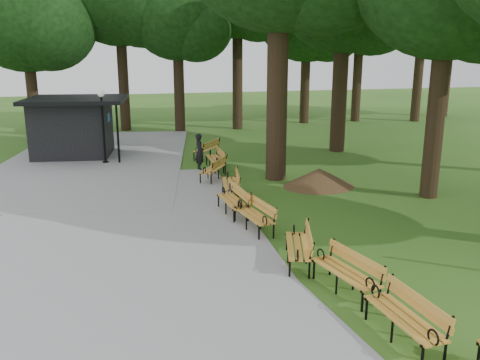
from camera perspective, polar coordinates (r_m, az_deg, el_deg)
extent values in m
plane|color=#2F5E1B|center=(11.70, 6.92, -10.81)|extent=(100.00, 100.00, 0.00)
cube|color=#97979A|center=(13.75, -13.69, -7.03)|extent=(12.00, 38.00, 0.06)
imported|color=black|center=(21.44, -4.59, 3.18)|extent=(0.46, 0.62, 1.56)
cylinder|color=black|center=(23.28, -15.17, 5.47)|extent=(0.10, 0.10, 3.03)
sphere|color=white|center=(23.10, -15.43, 9.42)|extent=(0.32, 0.32, 0.32)
cone|color=#47301C|center=(19.08, 8.91, 0.29)|extent=(2.27, 2.27, 0.70)
cylinder|color=black|center=(18.21, 21.44, 9.05)|extent=(0.60, 0.60, 7.11)
cylinder|color=black|center=(19.53, 4.27, 12.67)|extent=(0.80, 0.80, 8.73)
cylinder|color=black|center=(25.65, 11.25, 11.42)|extent=(0.76, 0.76, 7.42)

